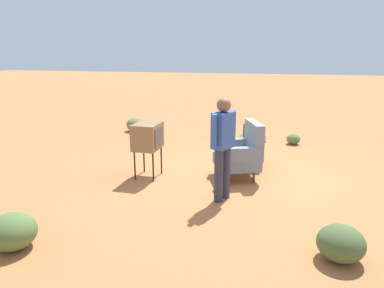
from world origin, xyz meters
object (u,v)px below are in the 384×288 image
side_table (252,142)px  soda_can_red (261,133)px  person_standing (223,143)px  flower_vase (248,129)px  bottle_tall_amber (249,130)px  armchair (242,152)px  bottle_short_clear (244,133)px  tv_on_stand (148,137)px  bottle_wine_green (245,132)px

side_table → soda_can_red: bearing=144.2°
side_table → person_standing: bearing=-10.2°
flower_vase → bottle_tall_amber: bearing=18.9°
armchair → person_standing: size_ratio=0.65×
armchair → bottle_short_clear: armchair is taller
soda_can_red → flower_vase: flower_vase is taller
armchair → flower_vase: size_ratio=4.00×
tv_on_stand → bottle_short_clear: 1.99m
side_table → tv_on_stand: 2.18m
tv_on_stand → flower_vase: (-1.23, 1.74, -0.04)m
bottle_wine_green → flower_vase: bottle_wine_green is taller
bottle_short_clear → bottle_tall_amber: bottle_tall_amber is taller
bottle_short_clear → flower_vase: (-0.16, 0.06, 0.05)m
bottle_tall_amber → soda_can_red: bearing=136.8°
person_standing → bottle_wine_green: bearing=173.2°
bottle_wine_green → armchair: bearing=0.8°
bottle_wine_green → soda_can_red: bearing=145.3°
tv_on_stand → person_standing: person_standing is taller
soda_can_red → flower_vase: bearing=-63.1°
side_table → bottle_short_clear: bearing=-69.3°
armchair → side_table: 0.82m
person_standing → bottle_tall_amber: bearing=171.7°
tv_on_stand → bottle_short_clear: bearing=122.6°
side_table → flower_vase: flower_vase is taller
person_standing → flower_vase: 2.00m
armchair → bottle_wine_green: 0.65m
side_table → bottle_tall_amber: 0.24m
bottle_tall_amber → side_table: bearing=102.1°
bottle_wine_green → bottle_short_clear: bottle_wine_green is taller
armchair → soda_can_red: 1.10m
bottle_tall_amber → bottle_wine_green: bearing=-20.4°
bottle_tall_amber → flower_vase: size_ratio=1.13×
soda_can_red → bottle_wine_green: size_ratio=0.38×
tv_on_stand → bottle_wine_green: tv_on_stand is taller
soda_can_red → flower_vase: (0.14, -0.28, 0.09)m
tv_on_stand → soda_can_red: bearing=124.3°
tv_on_stand → armchair: bearing=100.8°
bottle_short_clear → bottle_tall_amber: 0.12m
tv_on_stand → bottle_short_clear: size_ratio=5.15×
person_standing → bottle_tall_amber: (-1.86, 0.27, -0.20)m
tv_on_stand → soda_can_red: (-1.37, 2.02, -0.13)m
armchair → tv_on_stand: (0.33, -1.71, 0.28)m
soda_can_red → bottle_short_clear: (0.30, -0.34, 0.04)m
armchair → tv_on_stand: armchair is taller
armchair → bottle_wine_green: (-0.60, -0.01, 0.25)m
tv_on_stand → bottle_wine_green: 1.94m
tv_on_stand → person_standing: size_ratio=0.63×
armchair → flower_vase: (-0.91, 0.03, 0.24)m
side_table → bottle_tall_amber: bottle_tall_amber is taller
bottle_short_clear → bottle_tall_amber: size_ratio=0.67×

